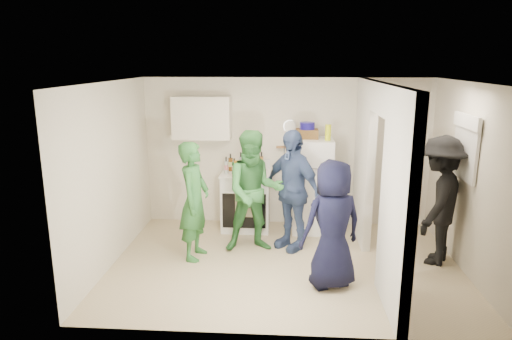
{
  "coord_description": "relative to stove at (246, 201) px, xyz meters",
  "views": [
    {
      "loc": [
        -0.02,
        -5.9,
        2.78
      ],
      "look_at": [
        -0.43,
        0.4,
        1.25
      ],
      "focal_mm": 32.0,
      "sensor_mm": 36.0,
      "label": 1
    }
  ],
  "objects": [
    {
      "name": "person_green_left",
      "position": [
        -0.62,
        -1.21,
        0.36
      ],
      "size": [
        0.49,
        0.67,
        1.69
      ],
      "primitive_type": "imported",
      "rotation": [
        0.0,
        0.0,
        1.43
      ],
      "color": "#2B6B36",
      "rests_on": "floor"
    },
    {
      "name": "blue_bowl",
      "position": [
        0.99,
        0.02,
        1.27
      ],
      "size": [
        0.24,
        0.24,
        0.11
      ],
      "primitive_type": "cylinder",
      "color": "navy",
      "rests_on": "wicker_basket"
    },
    {
      "name": "bottle_e",
      "position": [
        0.11,
        0.18,
        0.63
      ],
      "size": [
        0.07,
        0.07,
        0.3
      ],
      "primitive_type": "cylinder",
      "color": "#AEB6C1",
      "rests_on": "stove"
    },
    {
      "name": "person_denim",
      "position": [
        0.75,
        -0.77,
        0.42
      ],
      "size": [
        1.07,
        1.05,
        1.81
      ],
      "primitive_type": "imported",
      "rotation": [
        0.0,
        0.0,
        -0.77
      ],
      "color": "#374478",
      "rests_on": "floor"
    },
    {
      "name": "bottle_b",
      "position": [
        -0.18,
        -0.08,
        0.61
      ],
      "size": [
        0.07,
        0.07,
        0.26
      ],
      "primitive_type": "cylinder",
      "color": "#1B5121",
      "rests_on": "stove"
    },
    {
      "name": "nook_valance",
      "position": [
        3.01,
        -1.17,
        1.52
      ],
      "size": [
        0.04,
        0.82,
        0.18
      ],
      "primitive_type": "cube",
      "color": "white",
      "rests_on": "wall_right"
    },
    {
      "name": "partition_header",
      "position": [
        1.87,
        -1.37,
        1.82
      ],
      "size": [
        0.12,
        1.0,
        0.4
      ],
      "primitive_type": "cube",
      "color": "silver",
      "rests_on": "partition_pier_back"
    },
    {
      "name": "bottle_c",
      "position": [
        -0.1,
        0.13,
        0.64
      ],
      "size": [
        0.06,
        0.06,
        0.32
      ],
      "primitive_type": "cylinder",
      "color": "#B4B8C3",
      "rests_on": "stove"
    },
    {
      "name": "wicker_basket",
      "position": [
        0.99,
        0.02,
        1.14
      ],
      "size": [
        0.35,
        0.25,
        0.15
      ],
      "primitive_type": "cube",
      "color": "brown",
      "rests_on": "fridge"
    },
    {
      "name": "wall_left",
      "position": [
        -1.73,
        -1.37,
        0.77
      ],
      "size": [
        0.0,
        3.4,
        3.4
      ],
      "primitive_type": "plane",
      "rotation": [
        1.57,
        0.0,
        1.57
      ],
      "color": "silver",
      "rests_on": "floor"
    },
    {
      "name": "nook_window_frame",
      "position": [
        3.03,
        -1.17,
        1.17
      ],
      "size": [
        0.04,
        0.76,
        0.86
      ],
      "primitive_type": "cube",
      "color": "white",
      "rests_on": "wall_right"
    },
    {
      "name": "person_green_center",
      "position": [
        0.21,
        -0.89,
        0.42
      ],
      "size": [
        0.99,
        0.83,
        1.8
      ],
      "primitive_type": "imported",
      "rotation": [
        0.0,
        0.0,
        0.19
      ],
      "color": "#3B863C",
      "rests_on": "floor"
    },
    {
      "name": "upper_cabinet",
      "position": [
        -0.73,
        0.15,
        1.37
      ],
      "size": [
        0.95,
        0.34,
        0.7
      ],
      "primitive_type": "cube",
      "color": "silver",
      "rests_on": "wall_back"
    },
    {
      "name": "spice_shelf",
      "position": [
        0.67,
        0.28,
        0.87
      ],
      "size": [
        0.35,
        0.08,
        0.03
      ],
      "primitive_type": "cube",
      "color": "olive",
      "rests_on": "wall_back"
    },
    {
      "name": "bottle_f",
      "position": [
        0.17,
        0.02,
        0.63
      ],
      "size": [
        0.06,
        0.06,
        0.29
      ],
      "primitive_type": "cylinder",
      "color": "#153924",
      "rests_on": "stove"
    },
    {
      "name": "person_nook",
      "position": [
        2.77,
        -1.13,
        0.42
      ],
      "size": [
        1.17,
        1.34,
        1.8
      ],
      "primitive_type": "imported",
      "rotation": [
        0.0,
        0.0,
        -2.11
      ],
      "color": "black",
      "rests_on": "floor"
    },
    {
      "name": "person_navy",
      "position": [
        1.24,
        -1.95,
        0.33
      ],
      "size": [
        0.93,
        0.79,
        1.63
      ],
      "primitive_type": "imported",
      "rotation": [
        0.0,
        0.0,
        -2.74
      ],
      "color": "black",
      "rests_on": "floor"
    },
    {
      "name": "bottle_a",
      "position": [
        -0.27,
        0.12,
        0.63
      ],
      "size": [
        0.07,
        0.07,
        0.29
      ],
      "primitive_type": "cylinder",
      "color": "brown",
      "rests_on": "stove"
    },
    {
      "name": "wall_clock",
      "position": [
        0.72,
        0.31,
        1.22
      ],
      "size": [
        0.22,
        0.02,
        0.22
      ],
      "primitive_type": "cylinder",
      "rotation": [
        1.57,
        0.0,
        0.0
      ],
      "color": "white",
      "rests_on": "wall_back"
    },
    {
      "name": "ceiling",
      "position": [
        0.67,
        -1.37,
        2.02
      ],
      "size": [
        4.8,
        4.8,
        0.0
      ],
      "primitive_type": "plane",
      "rotation": [
        3.14,
        0.0,
        0.0
      ],
      "color": "white",
      "rests_on": "wall_back"
    },
    {
      "name": "red_cup",
      "position": [
        0.22,
        -0.2,
        0.54
      ],
      "size": [
        0.09,
        0.09,
        0.12
      ],
      "primitive_type": "cylinder",
      "color": "red",
      "rests_on": "stove"
    },
    {
      "name": "bottle_d",
      "position": [
        0.02,
        -0.04,
        0.64
      ],
      "size": [
        0.06,
        0.06,
        0.33
      ],
      "primitive_type": "cylinder",
      "color": "#552E0E",
      "rests_on": "stove"
    },
    {
      "name": "wall_right",
      "position": [
        3.07,
        -1.37,
        0.77
      ],
      "size": [
        0.0,
        3.4,
        3.4
      ],
      "primitive_type": "plane",
      "rotation": [
        1.57,
        0.0,
        -1.57
      ],
      "color": "silver",
      "rests_on": "floor"
    },
    {
      "name": "nook_window",
      "position": [
        3.05,
        -1.17,
        1.17
      ],
      "size": [
        0.03,
        0.7,
        0.8
      ],
      "primitive_type": "cube",
      "color": "black",
      "rests_on": "wall_right"
    },
    {
      "name": "partition_pier_front",
      "position": [
        1.87,
        -2.47,
        0.77
      ],
      "size": [
        0.12,
        1.2,
        2.5
      ],
      "primitive_type": "cube",
      "color": "silver",
      "rests_on": "floor"
    },
    {
      "name": "wall_front",
      "position": [
        0.67,
        -3.07,
        0.77
      ],
      "size": [
        4.8,
        0.0,
        4.8
      ],
      "primitive_type": "plane",
      "rotation": [
        -1.57,
        0.0,
        0.0
      ],
      "color": "silver",
      "rests_on": "floor"
    },
    {
      "name": "bottle_i",
      "position": [
        0.05,
        0.11,
        0.63
      ],
      "size": [
        0.06,
        0.06,
        0.29
      ],
      "primitive_type": "cylinder",
      "color": "#5A250F",
      "rests_on": "stove"
    },
    {
      "name": "partition_pier_back",
      "position": [
        1.87,
        -0.27,
        0.77
      ],
      "size": [
        0.12,
        1.2,
        2.5
      ],
      "primitive_type": "cube",
      "color": "silver",
      "rests_on": "floor"
    },
    {
      "name": "bottle_h",
      "position": [
        -0.31,
        -0.11,
        0.63
      ],
      "size": [
        0.06,
        0.06,
        0.29
      ],
      "primitive_type": "cylinder",
      "color": "silver",
      "rests_on": "stove"
    },
    {
      "name": "floor",
      "position": [
        0.67,
        -1.37,
        -0.48
      ],
      "size": [
        4.8,
        4.8,
        0.0
      ],
      "primitive_type": "plane",
      "color": "#C2B089",
      "rests_on": "ground"
    },
    {
      "name": "fridge",
      "position": [
        1.09,
        -0.03,
        0.29
      ],
      "size": [
        0.64,
        0.62,
        1.55
      ],
      "primitive_type": "cube",
      "color": "white",
      "rests_on": "floor"
    },
    {
      "name": "wall_back",
      "position": [
        0.67,
        0.33,
        0.77
      ],
      "size": [
        4.8,
        0.0,
        4.8
      ],
      "primitive_type": "plane",
      "rotation": [
        1.57,
        0.0,
        0.0
      ],
      "color": "silver",
      "rests_on": "floor"
    },
    {
      "name": "stove",
      "position": [
        0.0,
        0.0,
        0.0
      ],
      "size": [
        0.81,
        0.67,
        0.96
      ],
      "primitive_type": "cube",
      "color": "white",
      "rests_on": "floor"
    },
    {
      "name": "yellow_cup_stack_top",
      "position": [
        1.31,
        -0.13,
        1.19
      ],
      "size": [
        0.09,
        0.09,
        0.25
      ],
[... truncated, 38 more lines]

